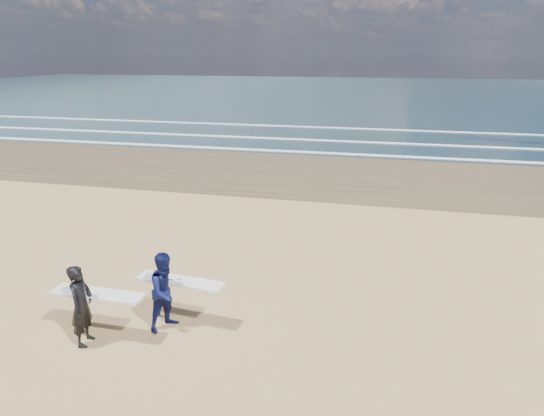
# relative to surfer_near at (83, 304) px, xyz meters

# --- Properties ---
(ocean) EXTENTS (220.00, 100.00, 0.02)m
(ocean) POSITION_rel_surfer_near_xyz_m (21.28, 72.03, -0.97)
(ocean) COLOR #172A32
(ocean) RESTS_ON ground
(surfer_near) EXTENTS (2.20, 1.00, 1.93)m
(surfer_near) POSITION_rel_surfer_near_xyz_m (0.00, 0.00, 0.00)
(surfer_near) COLOR black
(surfer_near) RESTS_ON ground
(surfer_far) EXTENTS (2.24, 1.31, 1.94)m
(surfer_far) POSITION_rel_surfer_near_xyz_m (1.55, 1.06, -0.00)
(surfer_far) COLOR #0A103C
(surfer_far) RESTS_ON ground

